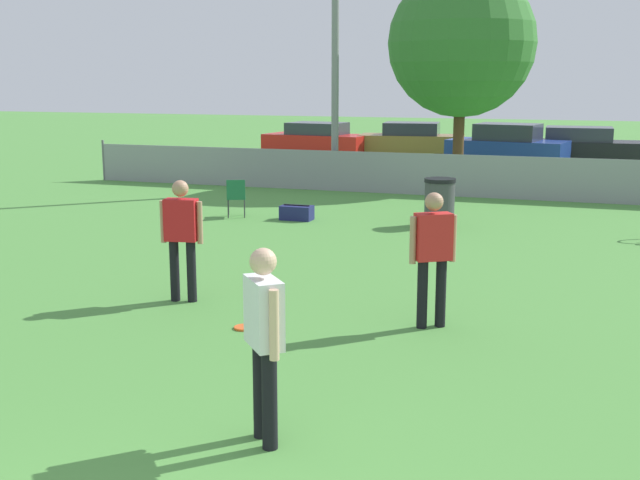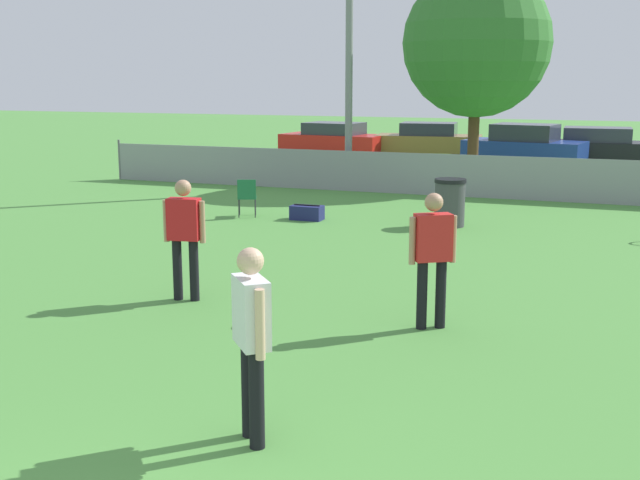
{
  "view_description": "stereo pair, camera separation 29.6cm",
  "coord_description": "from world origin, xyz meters",
  "px_view_note": "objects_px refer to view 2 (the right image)",
  "views": [
    {
      "loc": [
        2.38,
        -2.83,
        3.03
      ],
      "look_at": [
        -0.81,
        6.46,
        1.05
      ],
      "focal_mm": 45.0,
      "sensor_mm": 36.0,
      "label": 1
    },
    {
      "loc": [
        2.66,
        -2.73,
        3.03
      ],
      "look_at": [
        -0.81,
        6.46,
        1.05
      ],
      "focal_mm": 45.0,
      "sensor_mm": 36.0,
      "label": 2
    }
  ],
  "objects_px": {
    "tree_near_pole": "(477,43)",
    "trash_bin": "(450,202)",
    "parked_car_red": "(334,139)",
    "parked_car_tan": "(429,140)",
    "player_thrower_red": "(184,230)",
    "player_receiver_white": "(252,330)",
    "parked_car_dark": "(597,147)",
    "folding_chair_sideline": "(247,195)",
    "player_defender_red": "(433,250)",
    "frisbee_disc": "(244,327)",
    "parked_car_blue": "(524,147)",
    "gear_bag_sideline": "(307,213)"
  },
  "relations": [
    {
      "from": "player_defender_red",
      "to": "parked_car_blue",
      "type": "distance_m",
      "value": 18.86
    },
    {
      "from": "trash_bin",
      "to": "player_thrower_red",
      "type": "bearing_deg",
      "value": -107.98
    },
    {
      "from": "parked_car_red",
      "to": "tree_near_pole",
      "type": "bearing_deg",
      "value": -39.85
    },
    {
      "from": "player_thrower_red",
      "to": "parked_car_dark",
      "type": "xyz_separation_m",
      "value": [
        4.68,
        20.74,
        -0.34
      ]
    },
    {
      "from": "tree_near_pole",
      "to": "folding_chair_sideline",
      "type": "xyz_separation_m",
      "value": [
        -3.69,
        -7.35,
        -3.52
      ]
    },
    {
      "from": "folding_chair_sideline",
      "to": "parked_car_tan",
      "type": "distance_m",
      "value": 15.34
    },
    {
      "from": "player_defender_red",
      "to": "parked_car_dark",
      "type": "xyz_separation_m",
      "value": [
        1.2,
        20.8,
        -0.34
      ]
    },
    {
      "from": "player_thrower_red",
      "to": "parked_car_tan",
      "type": "distance_m",
      "value": 21.89
    },
    {
      "from": "player_receiver_white",
      "to": "player_thrower_red",
      "type": "bearing_deg",
      "value": 176.02
    },
    {
      "from": "player_receiver_white",
      "to": "parked_car_dark",
      "type": "distance_m",
      "value": 24.52
    },
    {
      "from": "tree_near_pole",
      "to": "player_thrower_red",
      "type": "bearing_deg",
      "value": -96.16
    },
    {
      "from": "tree_near_pole",
      "to": "gear_bag_sideline",
      "type": "bearing_deg",
      "value": -107.69
    },
    {
      "from": "player_thrower_red",
      "to": "parked_car_blue",
      "type": "distance_m",
      "value": 18.92
    },
    {
      "from": "parked_car_red",
      "to": "player_receiver_white",
      "type": "bearing_deg",
      "value": -65.1
    },
    {
      "from": "folding_chair_sideline",
      "to": "gear_bag_sideline",
      "type": "height_order",
      "value": "folding_chair_sideline"
    },
    {
      "from": "gear_bag_sideline",
      "to": "player_thrower_red",
      "type": "bearing_deg",
      "value": -83.0
    },
    {
      "from": "parked_car_blue",
      "to": "player_receiver_white",
      "type": "bearing_deg",
      "value": -79.43
    },
    {
      "from": "player_thrower_red",
      "to": "parked_car_red",
      "type": "height_order",
      "value": "player_thrower_red"
    },
    {
      "from": "trash_bin",
      "to": "parked_car_dark",
      "type": "distance_m",
      "value": 13.99
    },
    {
      "from": "parked_car_red",
      "to": "parked_car_blue",
      "type": "height_order",
      "value": "parked_car_blue"
    },
    {
      "from": "folding_chair_sideline",
      "to": "parked_car_red",
      "type": "distance_m",
      "value": 14.93
    },
    {
      "from": "parked_car_dark",
      "to": "player_defender_red",
      "type": "bearing_deg",
      "value": -95.2
    },
    {
      "from": "tree_near_pole",
      "to": "parked_car_blue",
      "type": "bearing_deg",
      "value": 79.7
    },
    {
      "from": "parked_car_tan",
      "to": "parked_car_dark",
      "type": "distance_m",
      "value": 6.43
    },
    {
      "from": "player_defender_red",
      "to": "player_thrower_red",
      "type": "distance_m",
      "value": 3.48
    },
    {
      "from": "tree_near_pole",
      "to": "player_receiver_white",
      "type": "bearing_deg",
      "value": -85.8
    },
    {
      "from": "player_thrower_red",
      "to": "parked_car_dark",
      "type": "bearing_deg",
      "value": 67.61
    },
    {
      "from": "folding_chair_sideline",
      "to": "trash_bin",
      "type": "distance_m",
      "value": 4.48
    },
    {
      "from": "folding_chair_sideline",
      "to": "parked_car_tan",
      "type": "height_order",
      "value": "parked_car_tan"
    },
    {
      "from": "player_receiver_white",
      "to": "tree_near_pole",
      "type": "bearing_deg",
      "value": 143.31
    },
    {
      "from": "gear_bag_sideline",
      "to": "parked_car_tan",
      "type": "height_order",
      "value": "parked_car_tan"
    },
    {
      "from": "player_thrower_red",
      "to": "frisbee_disc",
      "type": "relative_size",
      "value": 6.41
    },
    {
      "from": "parked_car_red",
      "to": "parked_car_tan",
      "type": "relative_size",
      "value": 1.03
    },
    {
      "from": "parked_car_blue",
      "to": "tree_near_pole",
      "type": "bearing_deg",
      "value": -90.75
    },
    {
      "from": "parked_car_red",
      "to": "parked_car_tan",
      "type": "distance_m",
      "value": 3.78
    },
    {
      "from": "tree_near_pole",
      "to": "parked_car_tan",
      "type": "distance_m",
      "value": 9.22
    },
    {
      "from": "player_thrower_red",
      "to": "player_defender_red",
      "type": "bearing_deg",
      "value": -10.67
    },
    {
      "from": "parked_car_red",
      "to": "gear_bag_sideline",
      "type": "bearing_deg",
      "value": -65.83
    },
    {
      "from": "frisbee_disc",
      "to": "player_receiver_white",
      "type": "bearing_deg",
      "value": -62.51
    },
    {
      "from": "parked_car_dark",
      "to": "parked_car_red",
      "type": "bearing_deg",
      "value": 176.11
    },
    {
      "from": "tree_near_pole",
      "to": "player_thrower_red",
      "type": "height_order",
      "value": "tree_near_pole"
    },
    {
      "from": "trash_bin",
      "to": "parked_car_red",
      "type": "distance_m",
      "value": 16.06
    },
    {
      "from": "folding_chair_sideline",
      "to": "gear_bag_sideline",
      "type": "bearing_deg",
      "value": 161.23
    },
    {
      "from": "tree_near_pole",
      "to": "trash_bin",
      "type": "xyz_separation_m",
      "value": [
        0.76,
        -6.89,
        -3.51
      ]
    },
    {
      "from": "player_thrower_red",
      "to": "trash_bin",
      "type": "distance_m",
      "value": 7.33
    },
    {
      "from": "tree_near_pole",
      "to": "parked_car_tan",
      "type": "height_order",
      "value": "tree_near_pole"
    },
    {
      "from": "parked_car_red",
      "to": "parked_car_dark",
      "type": "xyz_separation_m",
      "value": [
        10.04,
        -0.35,
        0.0
      ]
    },
    {
      "from": "player_defender_red",
      "to": "parked_car_tan",
      "type": "height_order",
      "value": "player_defender_red"
    },
    {
      "from": "parked_car_red",
      "to": "folding_chair_sideline",
      "type": "bearing_deg",
      "value": -71.06
    },
    {
      "from": "folding_chair_sideline",
      "to": "parked_car_tan",
      "type": "xyz_separation_m",
      "value": [
        0.54,
        15.33,
        0.16
      ]
    }
  ]
}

